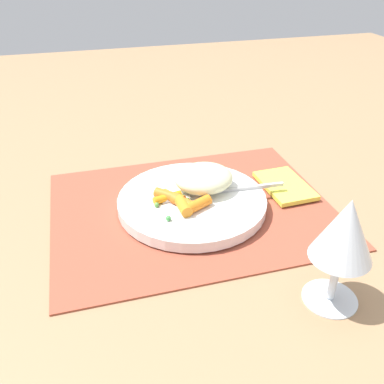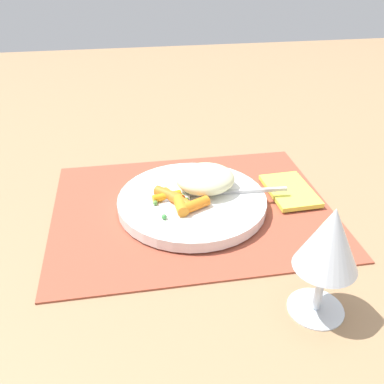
{
  "view_description": "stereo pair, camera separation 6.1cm",
  "coord_description": "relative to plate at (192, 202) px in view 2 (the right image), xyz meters",
  "views": [
    {
      "loc": [
        0.16,
        0.57,
        0.39
      ],
      "look_at": [
        0.0,
        0.0,
        0.03
      ],
      "focal_mm": 39.64,
      "sensor_mm": 36.0,
      "label": 1
    },
    {
      "loc": [
        0.1,
        0.58,
        0.39
      ],
      "look_at": [
        0.0,
        0.0,
        0.03
      ],
      "focal_mm": 39.64,
      "sensor_mm": 36.0,
      "label": 2
    }
  ],
  "objects": [
    {
      "name": "carrot_portion",
      "position": [
        0.02,
        0.02,
        0.02
      ],
      "size": [
        0.09,
        0.08,
        0.02
      ],
      "color": "orange",
      "rests_on": "plate"
    },
    {
      "name": "rice_mound",
      "position": [
        -0.03,
        -0.02,
        0.03
      ],
      "size": [
        0.1,
        0.09,
        0.04
      ],
      "primitive_type": "ellipsoid",
      "color": "beige",
      "rests_on": "plate"
    },
    {
      "name": "placemat",
      "position": [
        0.0,
        0.0,
        -0.01
      ],
      "size": [
        0.46,
        0.36,
        0.01
      ],
      "primitive_type": "cube",
      "color": "#9E4733",
      "rests_on": "ground_plane"
    },
    {
      "name": "ground_plane",
      "position": [
        0.0,
        0.0,
        -0.01
      ],
      "size": [
        2.4,
        2.4,
        0.0
      ],
      "primitive_type": "plane",
      "color": "#997551"
    },
    {
      "name": "pea_scatter",
      "position": [
        0.03,
        0.01,
        0.01
      ],
      "size": [
        0.06,
        0.09,
        0.01
      ],
      "color": "#469133",
      "rests_on": "plate"
    },
    {
      "name": "fork",
      "position": [
        -0.03,
        0.0,
        0.01
      ],
      "size": [
        0.21,
        0.02,
        0.01
      ],
      "color": "silver",
      "rests_on": "plate"
    },
    {
      "name": "wine_glass",
      "position": [
        -0.11,
        0.24,
        0.09
      ],
      "size": [
        0.07,
        0.07,
        0.15
      ],
      "color": "silver",
      "rests_on": "ground_plane"
    },
    {
      "name": "napkin",
      "position": [
        -0.18,
        -0.01,
        -0.0
      ],
      "size": [
        0.08,
        0.12,
        0.01
      ],
      "primitive_type": "cube",
      "rotation": [
        0.0,
        0.0,
        0.04
      ],
      "color": "#EAE54C",
      "rests_on": "placemat"
    },
    {
      "name": "plate",
      "position": [
        0.0,
        0.0,
        0.0
      ],
      "size": [
        0.24,
        0.24,
        0.02
      ],
      "primitive_type": "cylinder",
      "color": "white",
      "rests_on": "placemat"
    }
  ]
}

